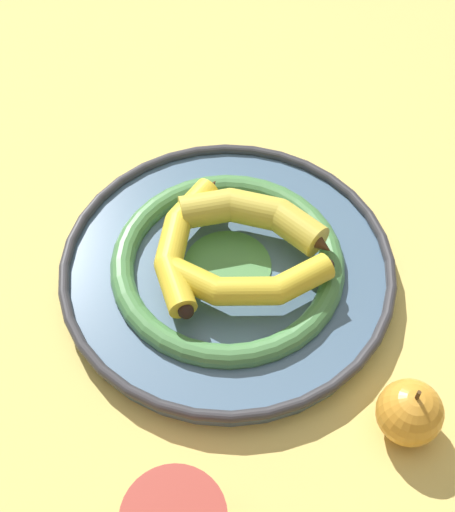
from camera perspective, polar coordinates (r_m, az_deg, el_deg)
name	(u,v)px	position (r m, az deg, el deg)	size (l,w,h in m)	color
ground_plane	(248,262)	(0.87, 1.62, -0.45)	(2.80, 2.80, 0.00)	#E5CC6B
decorative_bowl	(227,267)	(0.84, 0.00, -0.93)	(0.39, 0.39, 0.04)	slate
banana_a	(181,241)	(0.82, -3.73, 1.22)	(0.10, 0.19, 0.03)	yellow
banana_b	(244,283)	(0.78, 1.34, -2.21)	(0.18, 0.12, 0.03)	yellow
banana_c	(256,216)	(0.83, 2.30, 3.23)	(0.19, 0.09, 0.04)	gold
apple	(410,413)	(0.75, 14.36, -12.04)	(0.07, 0.07, 0.08)	gold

